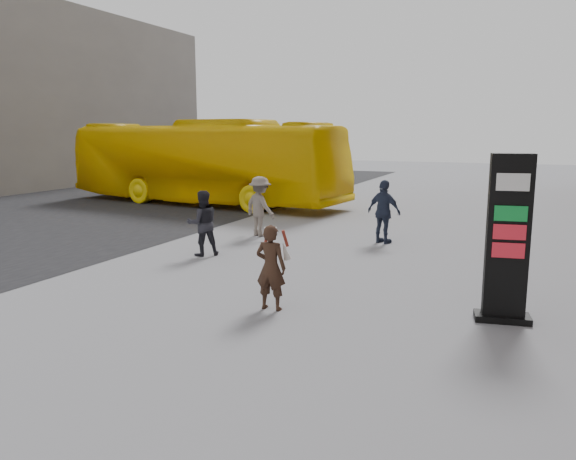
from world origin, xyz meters
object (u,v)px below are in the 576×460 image
at_px(pedestrian_a, 203,223).
at_px(info_pylon, 508,239).
at_px(bus, 204,162).
at_px(pedestrian_b, 260,206).
at_px(woman, 271,266).
at_px(pedestrian_c, 384,212).

bearing_deg(pedestrian_a, info_pylon, 118.97).
distance_m(bus, pedestrian_b, 8.17).
distance_m(info_pylon, woman, 4.01).
bearing_deg(woman, pedestrian_a, -45.25).
distance_m(woman, pedestrian_b, 7.10).
xyz_separation_m(bus, pedestrian_b, (5.58, -5.90, -0.90)).
bearing_deg(pedestrian_a, pedestrian_b, -136.49).
height_order(pedestrian_a, pedestrian_c, pedestrian_c).
bearing_deg(pedestrian_b, pedestrian_c, -149.26).
height_order(woman, pedestrian_a, pedestrian_a).
bearing_deg(info_pylon, pedestrian_a, 152.79).
height_order(info_pylon, pedestrian_c, info_pylon).
bearing_deg(pedestrian_a, woman, 93.00).
bearing_deg(pedestrian_c, bus, -10.38).
relative_size(pedestrian_a, pedestrian_c, 0.93).
bearing_deg(pedestrian_a, bus, -101.89).
height_order(info_pylon, pedestrian_b, info_pylon).
height_order(woman, pedestrian_c, pedestrian_c).
distance_m(bus, pedestrian_a, 10.45).
xyz_separation_m(info_pylon, pedestrian_a, (-7.29, 2.34, -0.56)).
xyz_separation_m(woman, pedestrian_b, (-3.29, 6.30, 0.11)).
xyz_separation_m(info_pylon, bus, (-12.71, 11.23, 0.40)).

